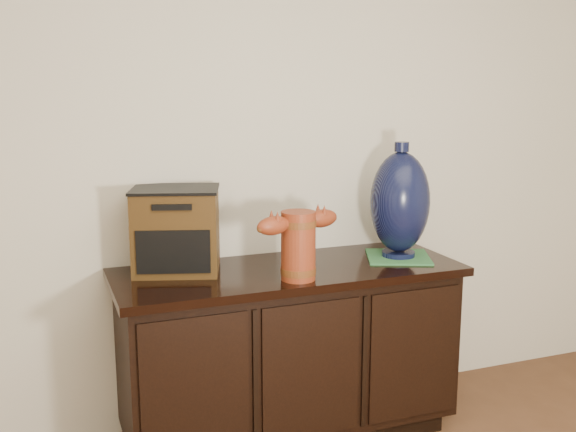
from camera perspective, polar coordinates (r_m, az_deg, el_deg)
name	(u,v)px	position (r m, az deg, el deg)	size (l,w,h in m)	color
sideboard	(289,351)	(2.95, 0.05, -11.33)	(1.46, 0.56, 0.75)	black
terracotta_vessel	(298,241)	(2.63, 0.88, -2.16)	(0.39, 0.17, 0.27)	maroon
tv_radio	(176,230)	(2.78, -9.43, -1.18)	(0.41, 0.37, 0.35)	#412A10
green_mat	(398,257)	(3.04, 9.31, -3.43)	(0.27, 0.27, 0.01)	#316E3B
lamp_base	(400,203)	(2.99, 9.46, 1.12)	(0.34, 0.34, 0.51)	black
spray_can	(212,242)	(2.90, -6.46, -2.19)	(0.07, 0.07, 0.19)	#52170E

